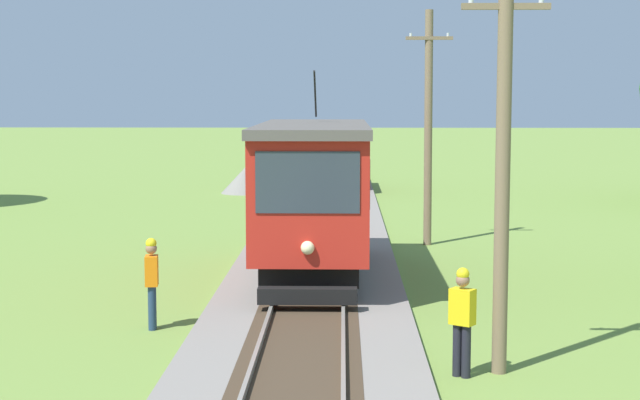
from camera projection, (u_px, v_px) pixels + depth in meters
name	position (u px, v px, depth m)	size (l,w,h in m)	color
red_tram	(314.00, 191.00, 24.00)	(2.60, 8.54, 4.79)	red
freight_car	(328.00, 157.00, 46.82)	(2.40, 5.20, 2.31)	brown
utility_pole_near_tram	(503.00, 162.00, 15.92)	(1.40, 0.24, 6.71)	#7A664C
utility_pole_mid	(428.00, 125.00, 29.80)	(1.40, 0.45, 7.02)	#7A664C
gravel_pile	(245.00, 180.00, 45.58)	(2.22, 2.22, 1.18)	gray
track_worker	(462.00, 317.00, 15.95)	(0.45, 0.41, 1.78)	black
second_worker	(152.00, 279.00, 19.19)	(0.29, 0.41, 1.78)	navy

